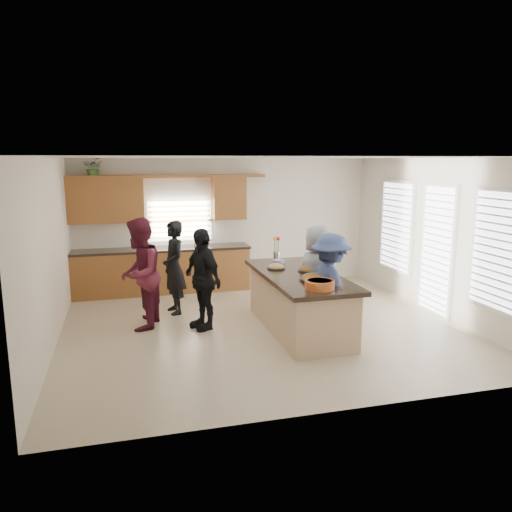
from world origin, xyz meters
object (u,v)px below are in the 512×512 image
object	(u,v)px
woman_left_mid	(140,274)
woman_right_back	(330,287)
woman_right_front	(318,276)
woman_left_front	(202,279)
woman_left_back	(174,267)
island	(299,303)
salad_bowl	(320,284)

from	to	relation	value
woman_left_mid	woman_right_back	size ratio (longest dim) A/B	1.10
woman_right_front	woman_right_back	bearing A→B (deg)	143.30
woman_right_back	woman_right_front	world-z (taller)	woman_right_front
woman_left_front	woman_right_back	bearing A→B (deg)	37.73
woman_left_back	woman_left_front	distance (m)	1.04
woman_left_front	woman_right_back	xyz separation A→B (m)	(1.81, -1.06, -0.00)
woman_left_front	woman_right_front	xyz separation A→B (m)	(1.87, -0.41, 0.02)
island	woman_left_back	xyz separation A→B (m)	(-1.87, 1.47, 0.40)
woman_left_front	woman_right_front	world-z (taller)	woman_right_front
salad_bowl	woman_right_back	xyz separation A→B (m)	(0.36, 0.43, -0.18)
salad_bowl	woman_right_front	bearing A→B (deg)	68.96
woman_left_back	woman_left_mid	bearing A→B (deg)	-52.85
woman_left_back	woman_left_front	world-z (taller)	woman_left_back
woman_right_back	woman_left_mid	bearing A→B (deg)	49.87
woman_left_mid	island	bearing A→B (deg)	89.28
island	salad_bowl	world-z (taller)	salad_bowl
salad_bowl	woman_left_back	xyz separation A→B (m)	(-1.81, 2.47, -0.17)
woman_left_mid	woman_left_front	distance (m)	1.03
salad_bowl	woman_right_back	size ratio (longest dim) A/B	0.25
salad_bowl	woman_right_back	distance (m)	0.59
woman_left_mid	woman_right_front	world-z (taller)	woman_left_mid
woman_right_back	woman_right_front	bearing A→B (deg)	-20.00
woman_left_mid	woman_left_front	world-z (taller)	woman_left_mid
woman_left_front	woman_left_mid	bearing A→B (deg)	-127.35
woman_left_mid	woman_left_front	xyz separation A→B (m)	(0.99, -0.27, -0.08)
woman_left_front	salad_bowl	bearing A→B (deg)	22.26
woman_left_mid	woman_right_front	distance (m)	2.94
island	woman_left_mid	world-z (taller)	woman_left_mid
woman_left_mid	woman_left_front	bearing A→B (deg)	91.03
woman_left_back	woman_right_front	xyz separation A→B (m)	(2.23, -1.38, 0.01)
woman_left_mid	woman_right_back	world-z (taller)	woman_left_mid
woman_left_back	woman_right_back	distance (m)	2.98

